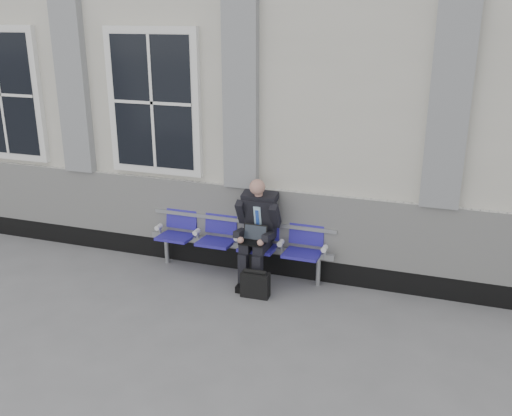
% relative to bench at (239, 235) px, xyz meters
% --- Properties ---
extents(ground, '(70.00, 70.00, 0.00)m').
position_rel_bench_xyz_m(ground, '(-1.61, -1.32, -0.55)').
color(ground, slate).
rests_on(ground, ground).
extents(station_building, '(14.40, 4.40, 4.49)m').
position_rel_bench_xyz_m(station_building, '(-1.63, 2.15, 1.67)').
color(station_building, beige).
rests_on(station_building, ground).
extents(bench, '(2.60, 0.47, 0.91)m').
position_rel_bench_xyz_m(bench, '(0.00, 0.00, 0.00)').
color(bench, '#9EA0A3').
rests_on(bench, ground).
extents(businessman, '(0.55, 0.74, 1.40)m').
position_rel_bench_xyz_m(businessman, '(0.30, -0.13, 0.21)').
color(businessman, black).
rests_on(businessman, ground).
extents(briefcase, '(0.36, 0.16, 0.37)m').
position_rel_bench_xyz_m(briefcase, '(0.43, -0.59, -0.38)').
color(briefcase, black).
rests_on(briefcase, ground).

